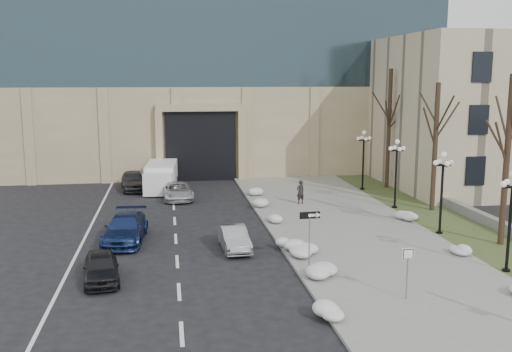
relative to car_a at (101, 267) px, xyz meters
The scene contains 31 objects.
ground 12.56m from the car_a, 38.45° to the right, with size 160.00×160.00×0.00m, color black.
sidewalk 14.71m from the car_a, 24.94° to the left, with size 9.00×40.00×0.12m, color gray.
curb 10.80m from the car_a, 35.07° to the left, with size 0.30×40.00×0.14m, color gray.
grass_strip 20.78m from the car_a, 17.36° to the left, with size 4.00×40.00×0.10m, color #3B4B25.
stone_wall 23.32m from the car_a, 20.58° to the left, with size 0.50×30.00×0.70m, color slate.
classical_building 38.06m from the car_a, 32.37° to the left, with size 22.00×18.12×12.00m.
car_a is the anchor object (origin of this frame).
car_b 7.30m from the car_a, 30.61° to the left, with size 1.29×3.69×1.22m, color #95979B.
car_c 6.09m from the car_a, 84.10° to the left, with size 2.06×5.08×1.47m, color navy.
car_d 17.05m from the car_a, 77.79° to the left, with size 2.08×4.52×1.26m, color silver.
car_e 20.75m from the car_a, 89.23° to the left, with size 1.83×4.54×1.55m, color #303136.
pedestrian 18.00m from the car_a, 47.85° to the left, with size 0.61×0.40×1.66m, color black.
box_truck 20.79m from the car_a, 83.27° to the left, with size 2.71×6.59×2.05m.
one_way_sign 9.71m from the car_a, ahead, with size 1.01×0.28×2.72m.
keep_sign 13.00m from the car_a, 19.22° to the right, with size 0.48×0.09×2.21m.
snow_clump_b 10.67m from the car_a, 32.71° to the right, with size 1.10×1.60×0.36m, color silver.
snow_clump_c 9.55m from the car_a, ahead, with size 1.10×1.60×0.36m, color silver.
snow_clump_d 9.64m from the car_a, 19.02° to the left, with size 1.10×1.60×0.36m, color silver.
snow_clump_e 12.54m from the car_a, 42.12° to the left, with size 1.10×1.60×0.36m, color silver.
snow_clump_f 15.79m from the car_a, 53.36° to the left, with size 1.10×1.60×0.36m, color silver.
snow_clump_g 19.03m from the car_a, 60.97° to the left, with size 1.10×1.60×0.36m, color silver.
snow_clump_i 17.46m from the car_a, ahead, with size 1.10×1.60×0.36m, color silver.
snow_clump_j 19.26m from the car_a, 23.58° to the left, with size 1.10×1.60×0.36m, color silver.
snow_clump_k 9.76m from the car_a, 10.46° to the left, with size 1.10×1.60×0.36m, color silver.
lamppost_a 18.38m from the car_a, ahead, with size 1.18×1.18×4.76m.
lamppost_b 18.88m from the car_a, 14.53° to the left, with size 1.18×1.18×4.76m.
lamppost_c 21.45m from the car_a, 31.70° to the left, with size 1.18×1.18×4.76m.
lamppost_d 25.45m from the car_a, 44.31° to the left, with size 1.18×1.18×4.76m.
tree_near 21.10m from the car_a, ahead, with size 3.20×3.20×9.00m.
tree_mid 23.26m from the car_a, 26.64° to the left, with size 3.20×3.20×8.50m.
tree_far 27.84m from the car_a, 41.83° to the left, with size 3.20×3.20×9.50m.
Camera 1 is at (-6.81, -16.78, 8.81)m, focal length 40.00 mm.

